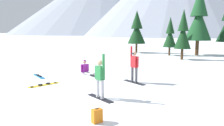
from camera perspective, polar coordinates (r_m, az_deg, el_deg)
name	(u,v)px	position (r m, az deg, el deg)	size (l,w,h in m)	color
ground_plane	(88,100)	(9.08, -6.51, -9.87)	(800.00, 800.00, 0.00)	white
snowboarder_foreground	(100,78)	(8.96, -3.31, -4.00)	(1.51, 0.98, 1.95)	black
snowboarder_midground	(134,66)	(11.81, 6.08, -0.72)	(1.50, 1.05, 2.05)	black
snowboarder_background	(86,69)	(14.36, -7.03, -1.69)	(1.70, 1.21, 0.97)	#B7B7BC
loose_snowboard_near_left	(39,76)	(14.31, -19.21, -3.40)	(1.63, 1.13, 0.09)	#1E8CD8
loose_snowboard_far_spare	(44,85)	(11.95, -17.97, -5.64)	(1.02, 1.71, 0.09)	yellow
backpack_orange	(97,116)	(6.86, -4.15, -14.12)	(0.37, 0.38, 0.47)	orange
pine_tree_young	(199,18)	(27.89, 22.50, 11.25)	(3.10, 3.10, 8.29)	#472D19
pine_tree_leaning	(170,35)	(26.50, 15.48, 7.45)	(1.61, 1.61, 4.64)	#472D19
pine_tree_short	(183,32)	(22.83, 18.73, 7.89)	(1.68, 1.68, 5.15)	#472D19
pine_tree_slender	(137,30)	(29.19, 6.73, 8.96)	(2.46, 2.46, 5.75)	#472D19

